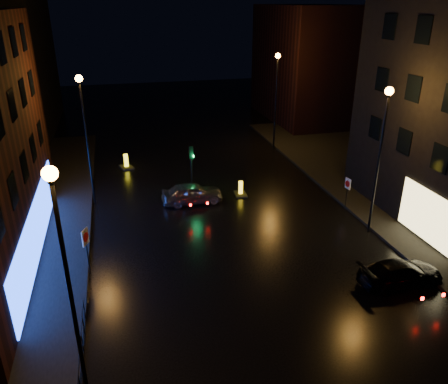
% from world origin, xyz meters
% --- Properties ---
extents(ground, '(120.00, 120.00, 0.00)m').
position_xyz_m(ground, '(0.00, 0.00, 0.00)').
color(ground, black).
rests_on(ground, ground).
extents(pavement_right, '(12.00, 44.00, 0.15)m').
position_xyz_m(pavement_right, '(14.00, 8.00, 0.07)').
color(pavement_right, black).
rests_on(pavement_right, ground).
extents(building_far_left, '(8.00, 16.00, 14.00)m').
position_xyz_m(building_far_left, '(-16.00, 35.00, 7.00)').
color(building_far_left, black).
rests_on(building_far_left, ground).
extents(building_far_right, '(8.00, 14.00, 12.00)m').
position_xyz_m(building_far_right, '(15.00, 32.00, 6.00)').
color(building_far_right, black).
rests_on(building_far_right, ground).
extents(street_lamp_lnear, '(0.44, 0.44, 8.37)m').
position_xyz_m(street_lamp_lnear, '(-7.80, -2.00, 5.56)').
color(street_lamp_lnear, black).
rests_on(street_lamp_lnear, ground).
extents(street_lamp_lfar, '(0.44, 0.44, 8.37)m').
position_xyz_m(street_lamp_lfar, '(-7.80, 14.00, 5.56)').
color(street_lamp_lfar, black).
rests_on(street_lamp_lfar, ground).
extents(street_lamp_rnear, '(0.44, 0.44, 8.37)m').
position_xyz_m(street_lamp_rnear, '(7.80, 6.00, 5.56)').
color(street_lamp_rnear, black).
rests_on(street_lamp_rnear, ground).
extents(street_lamp_rfar, '(0.44, 0.44, 8.37)m').
position_xyz_m(street_lamp_rfar, '(7.80, 22.00, 5.56)').
color(street_lamp_rfar, black).
rests_on(street_lamp_rfar, ground).
extents(traffic_signal, '(1.40, 2.40, 3.45)m').
position_xyz_m(traffic_signal, '(-1.20, 14.00, 0.50)').
color(traffic_signal, black).
rests_on(traffic_signal, ground).
extents(guard_railing, '(0.05, 6.04, 1.00)m').
position_xyz_m(guard_railing, '(-8.00, -1.00, 0.74)').
color(guard_railing, black).
rests_on(guard_railing, ground).
extents(silver_hatchback, '(4.05, 1.72, 1.36)m').
position_xyz_m(silver_hatchback, '(-1.48, 12.44, 0.68)').
color(silver_hatchback, '#A5A8AC').
rests_on(silver_hatchback, ground).
extents(dark_sedan, '(4.15, 1.74, 1.20)m').
position_xyz_m(dark_sedan, '(6.42, 0.99, 0.60)').
color(dark_sedan, black).
rests_on(dark_sedan, ground).
extents(bollard_near, '(0.87, 1.22, 1.02)m').
position_xyz_m(bollard_near, '(2.00, 12.84, 0.22)').
color(bollard_near, black).
rests_on(bollard_near, ground).
extents(bollard_far, '(1.21, 1.50, 1.15)m').
position_xyz_m(bollard_far, '(-5.43, 20.27, 0.25)').
color(bollard_far, black).
rests_on(bollard_far, ground).
extents(road_sign_left, '(0.29, 0.57, 2.47)m').
position_xyz_m(road_sign_left, '(-7.90, 5.51, 1.85)').
color(road_sign_left, black).
rests_on(road_sign_left, ground).
extents(road_sign_right, '(0.13, 0.52, 2.15)m').
position_xyz_m(road_sign_right, '(7.90, 8.97, 1.61)').
color(road_sign_right, black).
rests_on(road_sign_right, ground).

